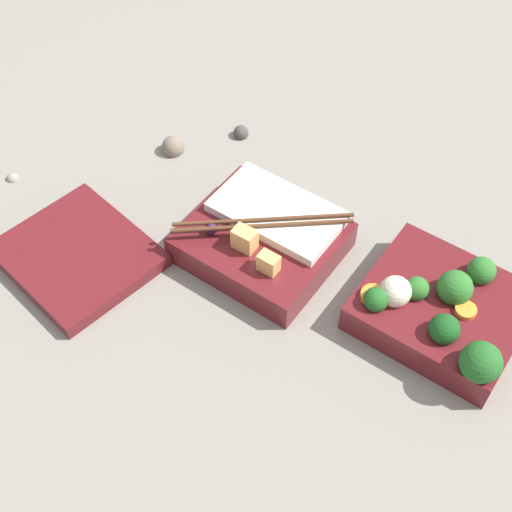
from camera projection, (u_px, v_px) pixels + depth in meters
name	position (u px, v px, depth m)	size (l,w,h in m)	color
ground_plane	(339.00, 289.00, 0.83)	(3.00, 3.00, 0.00)	gray
bento_tray_vegetable	(442.00, 310.00, 0.78)	(0.17, 0.16, 0.07)	maroon
bento_tray_rice	(264.00, 238.00, 0.85)	(0.17, 0.15, 0.06)	maroon
bento_lid	(78.00, 255.00, 0.85)	(0.17, 0.15, 0.02)	maroon
pebble_0	(241.00, 133.00, 1.00)	(0.02, 0.02, 0.02)	#474442
pebble_1	(12.00, 177.00, 0.94)	(0.02, 0.02, 0.02)	gray
pebble_2	(173.00, 147.00, 0.98)	(0.03, 0.03, 0.03)	#7A6B5B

